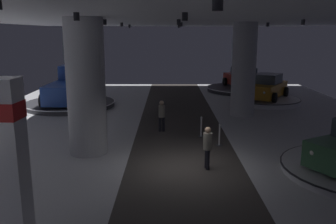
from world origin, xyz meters
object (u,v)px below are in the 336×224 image
display_platform_deep_right (241,89)px  visitor_walking_near (206,145)px  column_left (85,87)px  display_car_far_right (266,87)px  display_car_deep_right (241,78)px  display_platform_far_right (265,100)px  pickup_truck_far_left (69,87)px  column_right (242,70)px  visitor_walking_far (161,114)px  display_platform_far_left (69,104)px

display_platform_deep_right → visitor_walking_near: visitor_walking_near is taller
column_left → display_car_far_right: column_left is taller
column_left → display_car_far_right: (10.28, 10.81, -1.63)m
display_car_deep_right → display_platform_far_right: 5.50m
column_left → display_platform_deep_right: column_left is taller
pickup_truck_far_left → display_platform_far_right: (13.61, 0.86, -1.07)m
column_left → column_right: bearing=41.4°
display_car_far_right → visitor_walking_near: (-5.54, -12.70, -0.22)m
visitor_walking_far → display_car_deep_right: bearing=62.7°
display_platform_deep_right → column_right: bearing=-101.4°
column_left → visitor_walking_near: size_ratio=3.46×
display_car_deep_right → visitor_walking_near: 18.73m
pickup_truck_far_left → display_car_far_right: size_ratio=1.18×
column_left → visitor_walking_far: (2.99, 3.25, -1.84)m
column_right → display_platform_far_right: (2.50, 3.94, -2.55)m
column_left → display_platform_far_right: (10.26, 10.78, -2.55)m
display_platform_far_right → visitor_walking_near: (-5.52, -12.67, 0.71)m
display_platform_deep_right → pickup_truck_far_left: 14.48m
column_right → column_left: bearing=-138.6°
display_car_far_right → visitor_walking_near: bearing=-113.6°
display_car_deep_right → visitor_walking_near: display_car_deep_right is taller
display_car_deep_right → visitor_walking_near: bearing=-105.2°
display_platform_deep_right → display_platform_far_left: same height
column_right → pickup_truck_far_left: 11.62m
display_platform_deep_right → pickup_truck_far_left: pickup_truck_far_left is taller
pickup_truck_far_left → visitor_walking_far: size_ratio=3.33×
column_left → display_car_far_right: bearing=46.4°
column_right → display_platform_far_left: (-11.11, 2.76, -2.57)m
pickup_truck_far_left → visitor_walking_far: 9.21m
pickup_truck_far_left → display_car_far_right: (13.63, 0.89, -0.14)m
pickup_truck_far_left → column_left: bearing=-71.3°
display_platform_deep_right → display_car_far_right: 5.51m
column_right → display_platform_deep_right: size_ratio=0.91×
display_platform_deep_right → pickup_truck_far_left: (-13.00, -6.28, 1.08)m
display_platform_deep_right → display_platform_far_left: 14.59m
pickup_truck_far_left → visitor_walking_far: (6.34, -6.67, -0.36)m
display_platform_far_left → display_car_far_right: size_ratio=1.34×
column_left → display_platform_far_left: bearing=109.2°
display_platform_far_left → display_car_deep_right: bearing=26.8°
display_platform_deep_right → visitor_walking_far: size_ratio=3.80×
display_car_deep_right → display_platform_deep_right: bearing=103.7°
display_car_deep_right → pickup_truck_far_left: bearing=-154.3°
column_left → display_car_deep_right: 18.91m
display_platform_deep_right → display_platform_far_left: size_ratio=1.00×
column_right → display_car_deep_right: (1.90, 9.33, -1.66)m
column_right → display_platform_deep_right: 9.89m
pickup_truck_far_left → column_right: bearing=-15.5°
column_right → display_platform_deep_right: (1.89, 9.36, -2.57)m
display_platform_far_right → visitor_walking_near: size_ratio=2.98×
display_platform_far_right → column_left: bearing=-133.6°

